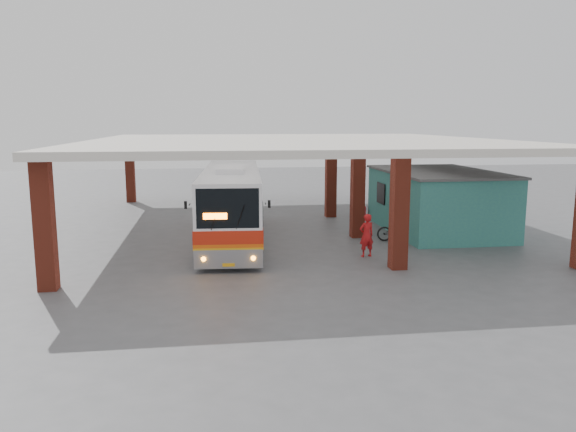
# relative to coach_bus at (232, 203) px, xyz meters

# --- Properties ---
(ground) EXTENTS (90.00, 90.00, 0.00)m
(ground) POSITION_rel_coach_bus_xyz_m (3.06, -3.16, -1.78)
(ground) COLOR #515154
(ground) RESTS_ON ground
(brick_columns) EXTENTS (20.10, 21.60, 4.35)m
(brick_columns) POSITION_rel_coach_bus_xyz_m (4.49, 1.84, 0.40)
(brick_columns) COLOR maroon
(brick_columns) RESTS_ON ground
(canopy_roof) EXTENTS (21.00, 23.00, 0.30)m
(canopy_roof) POSITION_rel_coach_bus_xyz_m (3.56, 3.34, 2.72)
(canopy_roof) COLOR silver
(canopy_roof) RESTS_ON brick_columns
(shop_building) EXTENTS (5.20, 8.20, 3.11)m
(shop_building) POSITION_rel_coach_bus_xyz_m (10.55, 0.84, -0.21)
(shop_building) COLOR #307778
(shop_building) RESTS_ON ground
(coach_bus) EXTENTS (3.35, 12.41, 3.58)m
(coach_bus) POSITION_rel_coach_bus_xyz_m (0.00, 0.00, 0.00)
(coach_bus) COLOR white
(coach_bus) RESTS_ON ground
(motorcycle) EXTENTS (2.12, 1.05, 1.07)m
(motorcycle) POSITION_rel_coach_bus_xyz_m (7.76, -1.37, -1.24)
(motorcycle) COLOR black
(motorcycle) RESTS_ON ground
(pedestrian) EXTENTS (0.75, 0.58, 1.81)m
(pedestrian) POSITION_rel_coach_bus_xyz_m (5.40, -4.13, -0.87)
(pedestrian) COLOR red
(pedestrian) RESTS_ON ground
(red_chair) EXTENTS (0.43, 0.43, 0.75)m
(red_chair) POSITION_rel_coach_bus_xyz_m (7.79, 4.84, -1.43)
(red_chair) COLOR #B01221
(red_chair) RESTS_ON ground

